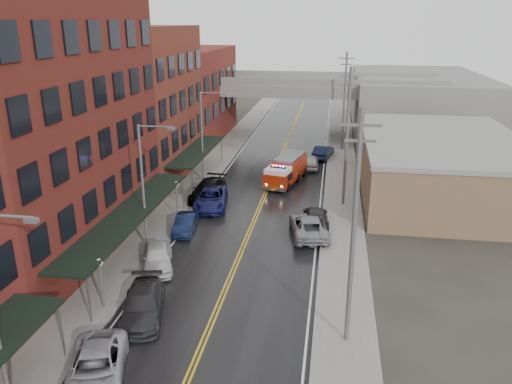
{
  "coord_description": "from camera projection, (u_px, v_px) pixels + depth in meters",
  "views": [
    {
      "loc": [
        5.98,
        -7.05,
        15.59
      ],
      "look_at": [
        0.37,
        28.8,
        3.0
      ],
      "focal_mm": 35.0,
      "sensor_mm": 36.0,
      "label": 1
    }
  ],
  "objects": [
    {
      "name": "road",
      "position": [
        254.0,
        222.0,
        40.56
      ],
      "size": [
        11.0,
        160.0,
        0.02
      ],
      "primitive_type": "cube",
      "color": "black",
      "rests_on": "ground"
    },
    {
      "name": "sidewalk_left",
      "position": [
        167.0,
        216.0,
        41.6
      ],
      "size": [
        3.0,
        160.0,
        0.15
      ],
      "primitive_type": "cube",
      "color": "slate",
      "rests_on": "ground"
    },
    {
      "name": "sidewalk_right",
      "position": [
        345.0,
        226.0,
        39.47
      ],
      "size": [
        3.0,
        160.0,
        0.15
      ],
      "primitive_type": "cube",
      "color": "slate",
      "rests_on": "ground"
    },
    {
      "name": "curb_left",
      "position": [
        187.0,
        217.0,
        41.36
      ],
      "size": [
        0.3,
        160.0,
        0.15
      ],
      "primitive_type": "cube",
      "color": "gray",
      "rests_on": "ground"
    },
    {
      "name": "curb_right",
      "position": [
        324.0,
        225.0,
        39.71
      ],
      "size": [
        0.3,
        160.0,
        0.15
      ],
      "primitive_type": "cube",
      "color": "gray",
      "rests_on": "ground"
    },
    {
      "name": "brick_building_b",
      "position": [
        39.0,
        124.0,
        33.02
      ],
      "size": [
        9.0,
        20.0,
        18.0
      ],
      "primitive_type": "cube",
      "color": "#5C1E18",
      "rests_on": "ground"
    },
    {
      "name": "brick_building_c",
      "position": [
        139.0,
        105.0,
        49.84
      ],
      "size": [
        9.0,
        15.0,
        15.0
      ],
      "primitive_type": "cube",
      "color": "maroon",
      "rests_on": "ground"
    },
    {
      "name": "brick_building_far",
      "position": [
        189.0,
        95.0,
        66.67
      ],
      "size": [
        9.0,
        20.0,
        12.0
      ],
      "primitive_type": "cube",
      "color": "maroon",
      "rests_on": "ground"
    },
    {
      "name": "tan_building",
      "position": [
        439.0,
        167.0,
        46.74
      ],
      "size": [
        14.0,
        22.0,
        5.0
      ],
      "primitive_type": "cube",
      "color": "#896949",
      "rests_on": "ground"
    },
    {
      "name": "right_far_block",
      "position": [
        416.0,
        102.0,
        73.96
      ],
      "size": [
        18.0,
        30.0,
        8.0
      ],
      "primitive_type": "cube",
      "color": "slate",
      "rests_on": "ground"
    },
    {
      "name": "awning_1",
      "position": [
        130.0,
        214.0,
        34.14
      ],
      "size": [
        2.6,
        18.0,
        3.09
      ],
      "color": "black",
      "rests_on": "ground"
    },
    {
      "name": "awning_2",
      "position": [
        197.0,
        151.0,
        50.48
      ],
      "size": [
        2.6,
        13.0,
        3.09
      ],
      "color": "black",
      "rests_on": "ground"
    },
    {
      "name": "globe_lamp_1",
      "position": [
        100.0,
        272.0,
        27.67
      ],
      "size": [
        0.44,
        0.44,
        3.12
      ],
      "color": "#59595B",
      "rests_on": "ground"
    },
    {
      "name": "globe_lamp_2",
      "position": [
        176.0,
        191.0,
        40.74
      ],
      "size": [
        0.44,
        0.44,
        3.12
      ],
      "color": "#59595B",
      "rests_on": "ground"
    },
    {
      "name": "street_lamp_1",
      "position": [
        146.0,
        179.0,
        34.22
      ],
      "size": [
        2.64,
        0.22,
        9.0
      ],
      "color": "#59595B",
      "rests_on": "ground"
    },
    {
      "name": "street_lamp_2",
      "position": [
        204.0,
        131.0,
        49.15
      ],
      "size": [
        2.64,
        0.22,
        9.0
      ],
      "color": "#59595B",
      "rests_on": "ground"
    },
    {
      "name": "utility_pole_0",
      "position": [
        354.0,
        228.0,
        23.44
      ],
      "size": [
        1.8,
        0.24,
        12.0
      ],
      "color": "#59595B",
      "rests_on": "ground"
    },
    {
      "name": "utility_pole_1",
      "position": [
        347.0,
        135.0,
        42.11
      ],
      "size": [
        1.8,
        0.24,
        12.0
      ],
      "color": "#59595B",
      "rests_on": "ground"
    },
    {
      "name": "utility_pole_2",
      "position": [
        344.0,
        100.0,
        60.78
      ],
      "size": [
        1.8,
        0.24,
        12.0
      ],
      "color": "#59595B",
      "rests_on": "ground"
    },
    {
      "name": "overpass",
      "position": [
        291.0,
        93.0,
        68.47
      ],
      "size": [
        40.0,
        10.0,
        7.5
      ],
      "color": "slate",
      "rests_on": "ground"
    },
    {
      "name": "fire_truck",
      "position": [
        286.0,
        170.0,
        49.65
      ],
      "size": [
        4.1,
        7.51,
        2.62
      ],
      "rotation": [
        0.0,
        0.0,
        -0.23
      ],
      "color": "#9A1F07",
      "rests_on": "ground"
    },
    {
      "name": "parked_car_left_2",
      "position": [
        96.0,
        368.0,
        22.42
      ],
      "size": [
        4.01,
        5.88,
        1.49
      ],
      "primitive_type": "imported",
      "rotation": [
        0.0,
        0.0,
        0.31
      ],
      "color": "#A9ABB2",
      "rests_on": "ground"
    },
    {
      "name": "parked_car_left_3",
      "position": [
        143.0,
        305.0,
        27.37
      ],
      "size": [
        3.38,
        5.64,
        1.53
      ],
      "primitive_type": "imported",
      "rotation": [
        0.0,
        0.0,
        0.25
      ],
      "color": "#29292C",
      "rests_on": "ground"
    },
    {
      "name": "parked_car_left_4",
      "position": [
        158.0,
        257.0,
        32.82
      ],
      "size": [
        3.31,
        5.05,
        1.6
      ],
      "primitive_type": "imported",
      "rotation": [
        0.0,
        0.0,
        0.33
      ],
      "color": "silver",
      "rests_on": "ground"
    },
    {
      "name": "parked_car_left_5",
      "position": [
        185.0,
        224.0,
        38.44
      ],
      "size": [
        1.81,
        4.22,
        1.35
      ],
      "primitive_type": "imported",
      "rotation": [
        0.0,
        0.0,
        0.09
      ],
      "color": "#0E1834",
      "rests_on": "ground"
    },
    {
      "name": "parked_car_left_6",
      "position": [
        211.0,
        198.0,
        43.46
      ],
      "size": [
        3.56,
        6.19,
        1.62
      ],
      "primitive_type": "imported",
      "rotation": [
        0.0,
        0.0,
        0.15
      ],
      "color": "#151951",
      "rests_on": "ground"
    },
    {
      "name": "parked_car_left_7",
      "position": [
        208.0,
        190.0,
        45.5
      ],
      "size": [
        2.8,
        5.94,
        1.67
      ],
      "primitive_type": "imported",
      "rotation": [
        0.0,
        0.0,
        -0.08
      ],
      "color": "black",
      "rests_on": "ground"
    },
    {
      "name": "parked_car_right_0",
      "position": [
        309.0,
        226.0,
        37.77
      ],
      "size": [
        3.6,
        6.09,
        1.59
      ],
      "primitive_type": "imported",
      "rotation": [
        0.0,
        0.0,
        3.32
      ],
      "color": "gray",
      "rests_on": "ground"
    },
    {
      "name": "parked_car_right_1",
      "position": [
        316.0,
        217.0,
        39.74
      ],
      "size": [
        2.34,
        4.89,
        1.38
      ],
      "primitive_type": "imported",
      "rotation": [
        0.0,
        0.0,
        3.23
      ],
      "color": "black",
      "rests_on": "ground"
    },
    {
      "name": "parked_car_right_2",
      "position": [
        310.0,
        162.0,
        54.89
      ],
      "size": [
        1.92,
        4.5,
        1.52
      ],
      "primitive_type": "imported",
      "rotation": [
        0.0,
        0.0,
        3.17
      ],
      "color": "#B9B9B9",
      "rests_on": "ground"
    },
    {
      "name": "parked_car_right_3",
      "position": [
        323.0,
        152.0,
        58.81
      ],
      "size": [
        2.59,
        5.03,
        1.58
      ],
      "primitive_type": "imported",
      "rotation": [
        0.0,
        0.0,
        2.94
      ],
      "color": "black",
      "rests_on": "ground"
    }
  ]
}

